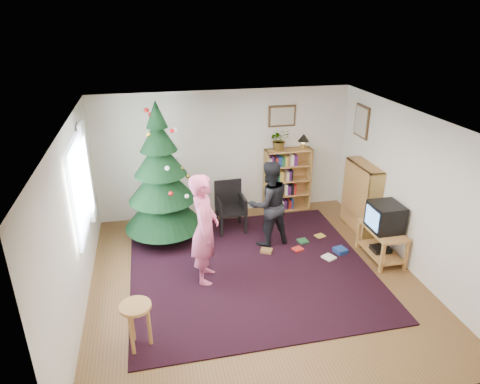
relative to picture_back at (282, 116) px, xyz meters
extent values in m
plane|color=brown|center=(-1.15, -2.48, -1.95)|extent=(5.00, 5.00, 0.00)
plane|color=white|center=(-1.15, -2.48, 0.55)|extent=(5.00, 5.00, 0.00)
cube|color=silver|center=(-1.15, 0.02, -0.70)|extent=(5.00, 0.02, 2.50)
cube|color=silver|center=(-1.15, -4.97, -0.70)|extent=(5.00, 0.02, 2.50)
cube|color=silver|center=(-3.65, -2.48, -0.70)|extent=(0.02, 5.00, 2.50)
cube|color=silver|center=(1.35, -2.48, -0.70)|extent=(0.02, 5.00, 2.50)
cube|color=black|center=(-1.15, -2.17, -1.94)|extent=(3.80, 3.60, 0.02)
cube|color=silver|center=(-3.62, -1.88, -0.45)|extent=(0.04, 1.20, 1.40)
cube|color=white|center=(-3.58, -1.18, -0.45)|extent=(0.06, 0.35, 1.60)
cube|color=#4C3319|center=(0.00, 0.00, 0.00)|extent=(0.55, 0.03, 0.42)
cube|color=beige|center=(0.00, 0.00, 0.00)|extent=(0.47, 0.01, 0.34)
cube|color=#4C3319|center=(1.33, -0.73, 0.00)|extent=(0.03, 0.50, 0.60)
cube|color=beige|center=(1.33, -0.73, 0.00)|extent=(0.01, 0.42, 0.52)
cylinder|color=#3F2816|center=(-2.43, -0.87, -1.81)|extent=(0.14, 0.14, 0.27)
cone|color=#113318|center=(-2.43, -0.87, -1.28)|extent=(1.40, 1.40, 0.79)
cone|color=#113318|center=(-2.43, -0.87, -0.81)|extent=(1.17, 1.17, 0.70)
cone|color=#113318|center=(-2.43, -0.87, -0.38)|extent=(0.90, 0.90, 0.62)
cone|color=#113318|center=(-2.43, -0.87, 0.01)|extent=(0.63, 0.63, 0.54)
cone|color=#113318|center=(-2.43, -0.87, 0.36)|extent=(0.36, 0.36, 0.45)
cube|color=#AB833D|center=(0.12, -0.14, -1.30)|extent=(0.95, 0.30, 1.30)
cube|color=#AB833D|center=(0.12, -0.14, -0.66)|extent=(0.95, 0.30, 0.03)
cube|color=#AB833D|center=(1.19, -1.27, -1.30)|extent=(0.30, 0.95, 1.30)
cube|color=#AB833D|center=(1.19, -1.27, -0.66)|extent=(0.30, 0.95, 0.03)
cube|color=#AB833D|center=(1.07, -2.33, -1.42)|extent=(0.48, 0.87, 0.04)
cube|color=#AB833D|center=(0.86, -2.73, -1.69)|extent=(0.05, 0.05, 0.51)
cube|color=#AB833D|center=(1.28, -2.73, -1.69)|extent=(0.05, 0.05, 0.51)
cube|color=#AB833D|center=(0.86, -1.92, -1.69)|extent=(0.05, 0.05, 0.51)
cube|color=#AB833D|center=(1.28, -1.92, -1.69)|extent=(0.05, 0.05, 0.51)
cube|color=#AB833D|center=(1.07, -2.33, -1.83)|extent=(0.44, 0.83, 0.03)
cube|color=black|center=(1.07, -2.33, -1.77)|extent=(0.30, 0.25, 0.08)
cube|color=black|center=(1.07, -2.33, -1.17)|extent=(0.47, 0.52, 0.45)
cube|color=#5291DE|center=(0.83, -2.33, -1.17)|extent=(0.01, 0.40, 0.32)
cube|color=black|center=(-1.20, -0.83, -1.53)|extent=(0.53, 0.53, 0.05)
cube|color=black|center=(-1.20, -0.60, -1.27)|extent=(0.52, 0.07, 0.51)
cube|color=black|center=(-1.43, -1.06, -1.74)|extent=(0.05, 0.05, 0.42)
cube|color=black|center=(-0.97, -1.06, -1.74)|extent=(0.05, 0.05, 0.42)
cube|color=black|center=(-1.43, -0.60, -1.74)|extent=(0.05, 0.05, 0.42)
cube|color=black|center=(-0.97, -0.60, -1.74)|extent=(0.05, 0.05, 0.42)
cylinder|color=#AB833D|center=(-2.91, -3.57, -1.33)|extent=(0.39, 0.39, 0.04)
cylinder|color=#AB833D|center=(-2.77, -3.57, -1.65)|extent=(0.05, 0.05, 0.60)
cylinder|color=#AB833D|center=(-2.98, -3.45, -1.65)|extent=(0.05, 0.05, 0.60)
cylinder|color=#AB833D|center=(-2.98, -3.69, -1.65)|extent=(0.05, 0.05, 0.60)
imported|color=#C74F77|center=(-1.89, -2.30, -1.08)|extent=(0.55, 0.71, 1.75)
imported|color=black|center=(-0.65, -1.45, -1.17)|extent=(0.85, 0.72, 1.56)
imported|color=gray|center=(-0.08, -0.14, -0.44)|extent=(0.40, 0.36, 0.43)
cylinder|color=#A57F33|center=(0.42, -0.14, -0.60)|extent=(0.10, 0.10, 0.10)
sphere|color=#FFD88C|center=(0.42, -0.14, -0.50)|extent=(0.10, 0.10, 0.10)
cone|color=black|center=(0.42, -0.14, -0.42)|extent=(0.23, 0.23, 0.15)
cube|color=#A51E19|center=(-0.21, -1.82, -1.91)|extent=(0.20, 0.20, 0.08)
cube|color=navy|center=(0.48, -2.05, -1.91)|extent=(0.20, 0.20, 0.08)
cube|color=#1E592D|center=(-0.03, -1.57, -1.91)|extent=(0.20, 0.20, 0.08)
cube|color=gold|center=(0.35, -1.45, -1.91)|extent=(0.20, 0.20, 0.08)
cube|color=brown|center=(-0.76, -1.77, -1.91)|extent=(0.20, 0.20, 0.08)
cube|color=beige|center=(0.21, -2.18, -1.91)|extent=(0.20, 0.20, 0.08)
camera|label=1|loc=(-2.57, -7.89, 1.96)|focal=32.00mm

